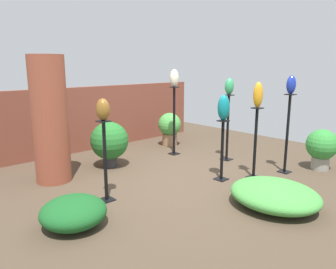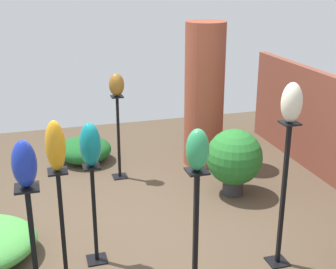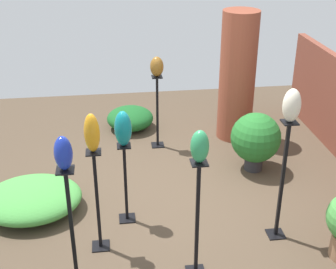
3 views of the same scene
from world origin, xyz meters
TOP-DOWN VIEW (x-y plane):
  - ground_plane at (0.00, 0.00)m, footprint 8.00×8.00m
  - brick_wall_back at (0.00, 2.78)m, footprint 5.60×0.12m
  - brick_pillar at (-1.76, 1.34)m, footprint 0.58×0.58m
  - pedestal_jade at (1.40, 0.10)m, footprint 0.20×0.20m
  - pedestal_teal at (0.36, -0.57)m, footprint 0.20×0.20m
  - pedestal_bronze at (-1.56, 0.03)m, footprint 0.20×0.20m
  - pedestal_cobalt at (1.52, -1.12)m, footprint 0.20×0.20m
  - pedestal_ivory at (0.90, 1.16)m, footprint 0.20×0.20m
  - pedestal_amber at (0.85, -0.89)m, footprint 0.20×0.20m
  - art_vase_jade at (1.40, 0.10)m, footprint 0.18×0.17m
  - art_vase_teal at (0.36, -0.57)m, footprint 0.21×0.20m
  - art_vase_bronze at (-1.56, 0.03)m, footprint 0.19×0.20m
  - art_vase_cobalt at (1.52, -1.12)m, footprint 0.17×0.16m
  - art_vase_ivory at (0.90, 1.16)m, footprint 0.19×0.19m
  - art_vase_amber at (0.85, -0.89)m, footprint 0.15×0.16m
  - potted_plant_front_right at (1.37, 1.80)m, footprint 0.55×0.55m
  - potted_plant_walkway_edge at (-0.64, 1.35)m, footprint 0.72×0.72m
  - potted_plant_front_left at (2.17, -1.49)m, footprint 0.57×0.57m
  - foliage_bed_east at (0.02, -1.75)m, footprint 1.09×1.26m
  - foliage_bed_west at (-2.29, -0.37)m, footprint 0.81×0.80m

SIDE VIEW (x-z plane):
  - ground_plane at x=0.00m, z-range 0.00..0.00m
  - foliage_bed_east at x=0.02m, z-range 0.00..0.35m
  - foliage_bed_west at x=-2.29m, z-range 0.00..0.37m
  - potted_plant_front_left at x=2.17m, z-range 0.05..0.82m
  - potted_plant_front_right at x=1.37m, z-range 0.05..0.85m
  - pedestal_teal at x=0.36m, z-range -0.05..0.99m
  - potted_plant_walkway_edge at x=-0.64m, z-range 0.06..0.94m
  - pedestal_bronze at x=-1.56m, z-range -0.05..1.13m
  - pedestal_amber at x=0.85m, z-range -0.05..1.18m
  - pedestal_jade at x=1.40m, z-range -0.05..1.29m
  - pedestal_cobalt at x=1.52m, z-range -0.05..1.38m
  - pedestal_ivory at x=0.90m, z-range -0.05..1.42m
  - brick_wall_back at x=0.00m, z-range 0.00..1.45m
  - brick_pillar at x=-1.76m, z-range 0.00..2.10m
  - art_vase_teal at x=0.36m, z-range 1.03..1.46m
  - art_vase_bronze at x=-1.56m, z-range 1.18..1.49m
  - art_vase_amber at x=0.85m, z-range 1.23..1.66m
  - art_vase_jade at x=1.40m, z-range 1.35..1.67m
  - art_vase_cobalt at x=1.52m, z-range 1.43..1.76m
  - art_vase_ivory at x=0.90m, z-range 1.48..1.84m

